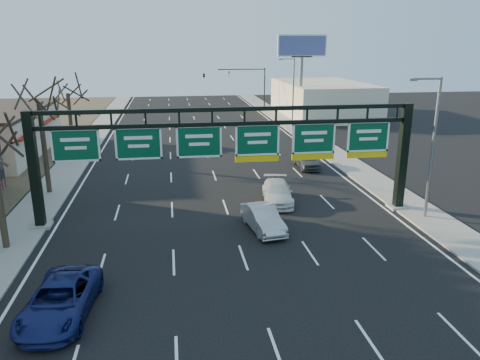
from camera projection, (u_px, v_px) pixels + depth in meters
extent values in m
plane|color=black|center=(249.00, 275.00, 22.98)|extent=(160.00, 160.00, 0.00)
cube|color=gray|center=(64.00, 175.00, 40.10)|extent=(3.00, 120.00, 0.12)
cube|color=gray|center=(348.00, 164.00, 43.74)|extent=(3.00, 120.00, 0.12)
cube|color=white|center=(212.00, 169.00, 41.94)|extent=(21.60, 120.00, 0.01)
cube|color=black|center=(34.00, 171.00, 27.88)|extent=(0.55, 0.55, 7.20)
cube|color=gray|center=(41.00, 226.00, 28.87)|extent=(1.20, 1.20, 0.20)
cube|color=black|center=(402.00, 157.00, 31.20)|extent=(0.55, 0.55, 7.20)
cube|color=gray|center=(397.00, 207.00, 32.20)|extent=(1.20, 1.20, 0.20)
cube|color=black|center=(228.00, 109.00, 28.56)|extent=(23.40, 0.25, 0.25)
cube|color=black|center=(228.00, 124.00, 28.82)|extent=(23.40, 0.25, 0.25)
cube|color=#054629|center=(76.00, 145.00, 27.81)|extent=(2.80, 0.10, 2.00)
cube|color=#054629|center=(139.00, 143.00, 28.33)|extent=(2.80, 0.10, 2.00)
cube|color=#054629|center=(199.00, 141.00, 28.85)|extent=(2.80, 0.10, 2.00)
cube|color=#054629|center=(257.00, 140.00, 29.37)|extent=(2.80, 0.10, 2.00)
cube|color=yellow|center=(257.00, 159.00, 29.72)|extent=(2.80, 0.10, 0.40)
cube|color=#054629|center=(314.00, 138.00, 29.89)|extent=(2.80, 0.10, 2.00)
cube|color=yellow|center=(313.00, 157.00, 30.24)|extent=(2.80, 0.10, 0.40)
cube|color=#054629|center=(368.00, 136.00, 30.42)|extent=(2.80, 0.10, 2.00)
cube|color=yellow|center=(367.00, 155.00, 30.76)|extent=(2.80, 0.10, 0.40)
cube|color=maroon|center=(42.00, 124.00, 47.29)|extent=(1.20, 18.00, 0.40)
cube|color=beige|center=(323.00, 99.00, 72.52)|extent=(12.00, 20.00, 5.00)
cylinder|color=#2E2419|center=(44.00, 148.00, 34.38)|extent=(0.36, 0.36, 6.84)
cylinder|color=#2E2419|center=(71.00, 127.00, 43.91)|extent=(0.36, 0.36, 6.46)
cylinder|color=slate|center=(433.00, 148.00, 29.14)|extent=(0.20, 0.20, 9.00)
cylinder|color=slate|center=(427.00, 77.00, 27.77)|extent=(1.80, 0.12, 0.12)
cube|color=slate|center=(413.00, 78.00, 27.65)|extent=(0.50, 0.22, 0.15)
cylinder|color=slate|center=(293.00, 92.00, 61.38)|extent=(0.20, 0.20, 9.00)
cylinder|color=slate|center=(288.00, 58.00, 60.01)|extent=(1.80, 0.12, 0.12)
cube|color=slate|center=(281.00, 58.00, 59.89)|extent=(0.50, 0.22, 0.15)
cylinder|color=slate|center=(301.00, 89.00, 66.50)|extent=(0.50, 0.50, 9.00)
cube|color=slate|center=(302.00, 57.00, 65.22)|extent=(3.00, 0.30, 0.20)
cube|color=white|center=(302.00, 46.00, 64.79)|extent=(7.00, 0.30, 3.00)
cube|color=#464F8C|center=(303.00, 46.00, 64.61)|extent=(6.60, 0.05, 2.60)
cylinder|color=black|center=(265.00, 90.00, 75.81)|extent=(0.18, 0.18, 7.00)
cylinder|color=black|center=(241.00, 69.00, 74.33)|extent=(7.60, 0.14, 0.14)
imported|color=black|center=(229.00, 75.00, 74.28)|extent=(0.20, 0.20, 1.00)
imported|color=black|center=(204.00, 75.00, 73.71)|extent=(0.54, 0.54, 1.62)
imported|color=navy|center=(60.00, 300.00, 19.35)|extent=(3.02, 5.65, 1.51)
imported|color=#A4A3A8|center=(263.00, 219.00, 28.30)|extent=(2.23, 4.63, 1.46)
imported|color=white|center=(277.00, 192.00, 33.23)|extent=(2.72, 5.20, 1.44)
imported|color=#414346|center=(306.00, 160.00, 42.40)|extent=(1.81, 4.40, 1.49)
imported|color=#B2B2B7|center=(186.00, 141.00, 50.23)|extent=(2.17, 4.54, 1.43)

